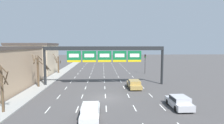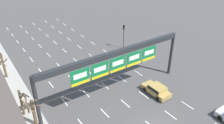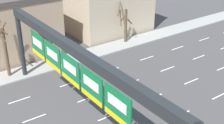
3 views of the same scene
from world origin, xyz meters
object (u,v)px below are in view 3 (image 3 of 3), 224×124
tree_bare_closest (125,23)px  tree_bare_second (5,48)px  tree_bare_furthest (48,45)px  sign_gantry (74,61)px

tree_bare_closest → tree_bare_second: tree_bare_second is taller
tree_bare_closest → tree_bare_furthest: (0.12, -10.46, -0.33)m
tree_bare_closest → tree_bare_furthest: 10.47m
sign_gantry → tree_bare_furthest: (-11.67, 3.23, -3.58)m
sign_gantry → tree_bare_second: bearing=-173.3°
tree_bare_closest → tree_bare_furthest: tree_bare_closest is taller
sign_gantry → tree_bare_second: sign_gantry is taller
tree_bare_closest → tree_bare_second: bearing=-88.7°
sign_gantry → tree_bare_closest: bearing=130.7°
sign_gantry → tree_bare_closest: (-11.78, 13.69, -3.25)m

